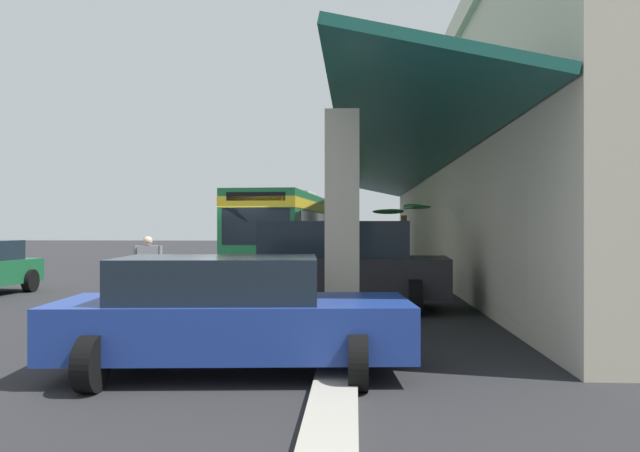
# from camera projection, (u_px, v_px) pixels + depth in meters

# --- Properties ---
(ground) EXTENTS (120.00, 120.00, 0.00)m
(ground) POSITION_uv_depth(u_px,v_px,m) (475.00, 282.00, 21.01)
(ground) COLOR #262628
(curb_strip) EXTENTS (37.38, 0.50, 0.12)m
(curb_strip) POSITION_uv_depth(u_px,v_px,m) (349.00, 275.00, 23.26)
(curb_strip) COLOR #9E998E
(curb_strip) RESTS_ON ground
(plaza_building) EXTENTS (31.45, 16.87, 7.37)m
(plaza_building) POSITION_uv_depth(u_px,v_px,m) (618.00, 175.00, 22.73)
(plaza_building) COLOR beige
(plaza_building) RESTS_ON ground
(transit_bus) EXTENTS (11.35, 3.29, 3.34)m
(transit_bus) POSITION_uv_depth(u_px,v_px,m) (286.00, 226.00, 25.89)
(transit_bus) COLOR #196638
(transit_bus) RESTS_ON ground
(parked_suv_charcoal) EXTENTS (2.89, 4.90, 1.97)m
(parked_suv_charcoal) POSITION_uv_depth(u_px,v_px,m) (338.00, 264.00, 14.25)
(parked_suv_charcoal) COLOR #232328
(parked_suv_charcoal) RESTS_ON ground
(parked_sedan_blue) EXTENTS (2.66, 4.52, 1.47)m
(parked_sedan_blue) POSITION_uv_depth(u_px,v_px,m) (230.00, 314.00, 8.02)
(parked_sedan_blue) COLOR navy
(parked_sedan_blue) RESTS_ON ground
(pedestrian) EXTENTS (0.39, 0.67, 1.63)m
(pedestrian) POSITION_uv_depth(u_px,v_px,m) (148.00, 267.00, 14.73)
(pedestrian) COLOR #726651
(pedestrian) RESTS_ON ground
(potted_palm) EXTENTS (1.49, 1.63, 2.48)m
(potted_palm) POSITION_uv_depth(u_px,v_px,m) (404.00, 273.00, 16.78)
(potted_palm) COLOR gray
(potted_palm) RESTS_ON ground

